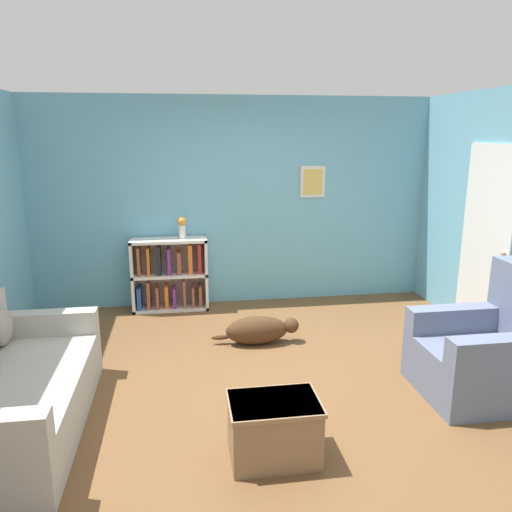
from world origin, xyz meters
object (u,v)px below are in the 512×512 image
recliner_chair (488,353)px  vase (182,226)px  dog (259,330)px  bookshelf (170,275)px  couch (6,393)px  coffee_table (274,427)px

recliner_chair → vase: (-2.50, 2.51, 0.69)m
recliner_chair → dog: size_ratio=1.17×
dog → vase: 1.69m
bookshelf → recliner_chair: (2.67, -2.52, -0.07)m
couch → recliner_chair: size_ratio=1.72×
couch → coffee_table: (1.88, -0.60, -0.08)m
vase → coffee_table: bearing=-79.7°
vase → couch: bearing=-117.8°
couch → recliner_chair: bearing=-0.1°
coffee_table → couch: bearing=162.2°
dog → bookshelf: bearing=126.9°
recliner_chair → vase: 3.61m
couch → dog: 2.45m
dog → vase: vase is taller
coffee_table → dog: 1.90m
bookshelf → coffee_table: 3.21m
bookshelf → recliner_chair: recliner_chair is taller
couch → recliner_chair: recliner_chair is taller
coffee_table → dog: size_ratio=0.66×
couch → coffee_table: bearing=-17.8°
coffee_table → bookshelf: bearing=103.2°
bookshelf → recliner_chair: size_ratio=0.86×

